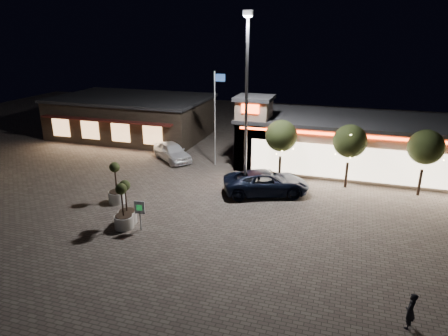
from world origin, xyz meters
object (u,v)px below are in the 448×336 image
(pedestrian, at_px, (410,311))
(planter_mid, at_px, (127,210))
(white_sedan, at_px, (172,152))
(valet_sign, at_px, (140,210))
(planter_left, at_px, (117,190))
(pickup_truck, at_px, (266,182))

(pedestrian, distance_m, planter_mid, 16.04)
(white_sedan, distance_m, valet_sign, 13.26)
(valet_sign, bearing_deg, planter_left, 138.67)
(white_sedan, xyz_separation_m, planter_left, (0.34, -9.64, 0.08))
(valet_sign, bearing_deg, planter_mid, 154.32)
(white_sedan, bearing_deg, valet_sign, -123.81)
(planter_mid, xyz_separation_m, valet_sign, (1.23, -0.59, 0.43))
(pickup_truck, relative_size, planter_left, 2.10)
(planter_mid, bearing_deg, pickup_truck, 44.97)
(white_sedan, xyz_separation_m, planter_mid, (2.58, -12.10, 0.04))
(pickup_truck, height_order, planter_left, planter_left)
(pickup_truck, bearing_deg, planter_mid, 112.72)
(valet_sign, bearing_deg, white_sedan, 106.70)
(planter_left, bearing_deg, pedestrian, -21.98)
(valet_sign, bearing_deg, pedestrian, -16.01)
(white_sedan, height_order, planter_left, planter_left)
(planter_left, height_order, valet_sign, planter_left)
(white_sedan, bearing_deg, planter_mid, -128.49)
(planter_left, bearing_deg, white_sedan, 92.03)
(pickup_truck, relative_size, valet_sign, 3.30)
(white_sedan, bearing_deg, pickup_truck, -77.89)
(white_sedan, distance_m, pedestrian, 24.53)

